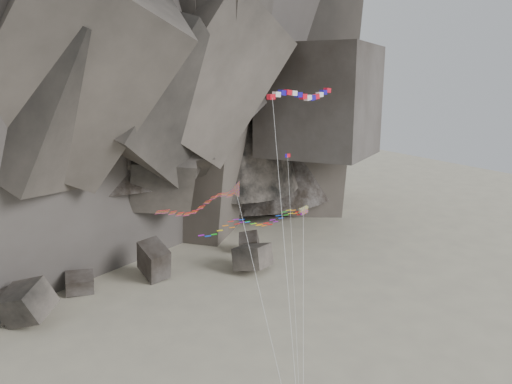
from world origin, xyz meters
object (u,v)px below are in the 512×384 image
delta_kite (194,205)px  banner_kite (302,96)px  pennant_kite (291,220)px  parafoil_kite (250,222)px

delta_kite → banner_kite: size_ratio=0.72×
delta_kite → banner_kite: (13.07, 0.79, 9.54)m
delta_kite → pennant_kite: pennant_kite is taller
banner_kite → parafoil_kite: (-7.70, -2.04, -11.80)m
parafoil_kite → pennant_kite: 3.98m
banner_kite → pennant_kite: size_ratio=1.27×
delta_kite → banner_kite: banner_kite is taller
delta_kite → pennant_kite: 9.41m
banner_kite → pennant_kite: (-4.68, -4.60, -11.43)m
parafoil_kite → pennant_kite: (3.02, -2.56, 0.36)m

